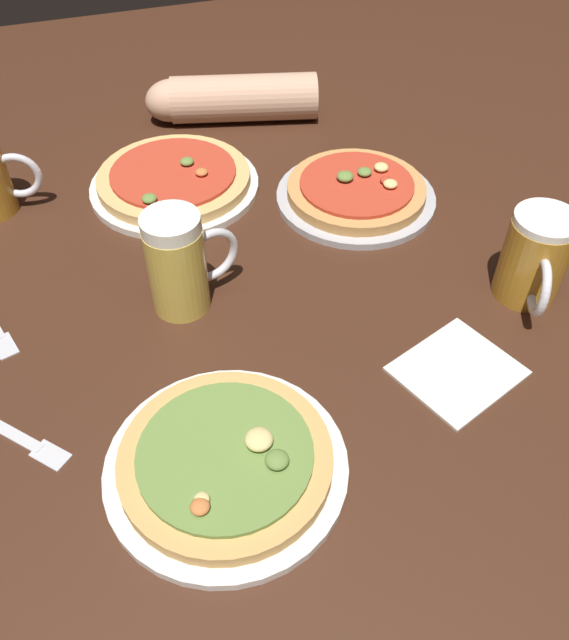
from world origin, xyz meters
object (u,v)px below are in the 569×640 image
object	(u,v)px
beer_mug_pale	(535,258)
pizza_plate_side	(174,181)
pizza_plate_far	(356,192)
fork_left	(1,427)
diner_arm	(228,99)
pizza_plate_near	(226,462)
beer_mug_dark	(179,263)
napkin_folded	(457,370)

from	to	relation	value
beer_mug_pale	pizza_plate_side	bearing A→B (deg)	134.98
pizza_plate_side	pizza_plate_far	bearing A→B (deg)	-24.98
pizza_plate_far	fork_left	world-z (taller)	pizza_plate_far
fork_left	diner_arm	distance (m)	0.77
pizza_plate_near	beer_mug_dark	distance (m)	0.29
pizza_plate_near	beer_mug_pale	world-z (taller)	beer_mug_pale
beer_mug_dark	fork_left	xyz separation A→B (m)	(-0.25, -0.14, -0.07)
beer_mug_pale	fork_left	world-z (taller)	beer_mug_pale
beer_mug_dark	beer_mug_pale	xyz separation A→B (m)	(0.46, -0.14, -0.01)
beer_mug_pale	diner_arm	size ratio (longest dim) A/B	0.41
diner_arm	pizza_plate_side	bearing A→B (deg)	-126.74
beer_mug_pale	fork_left	bearing A→B (deg)	-179.61
pizza_plate_near	diner_arm	distance (m)	0.79
beer_mug_dark	pizza_plate_near	bearing A→B (deg)	-93.07
pizza_plate_near	beer_mug_pale	size ratio (longest dim) A/B	2.04
napkin_folded	fork_left	xyz separation A→B (m)	(-0.55, 0.09, -0.00)
beer_mug_pale	pizza_plate_far	bearing A→B (deg)	115.65
pizza_plate_near	pizza_plate_side	xyz separation A→B (m)	(0.06, 0.56, 0.00)
fork_left	diner_arm	world-z (taller)	diner_arm
pizza_plate_far	pizza_plate_side	bearing A→B (deg)	155.02
beer_mug_pale	fork_left	distance (m)	0.72
pizza_plate_near	fork_left	size ratio (longest dim) A/B	1.62
pizza_plate_far	napkin_folded	xyz separation A→B (m)	(-0.02, -0.39, -0.01)
beer_mug_pale	napkin_folded	xyz separation A→B (m)	(-0.16, -0.10, -0.06)
fork_left	pizza_plate_near	bearing A→B (deg)	-30.37
pizza_plate_far	pizza_plate_near	bearing A→B (deg)	-128.21
napkin_folded	pizza_plate_far	bearing A→B (deg)	86.47
beer_mug_pale	diner_arm	bearing A→B (deg)	113.37
fork_left	diner_arm	xyz separation A→B (m)	(0.45, 0.62, 0.04)
beer_mug_dark	diner_arm	world-z (taller)	beer_mug_dark
pizza_plate_near	napkin_folded	world-z (taller)	pizza_plate_near
pizza_plate_far	beer_mug_dark	xyz separation A→B (m)	(-0.32, -0.15, 0.06)
pizza_plate_near	pizza_plate_far	world-z (taller)	pizza_plate_near
beer_mug_dark	fork_left	world-z (taller)	beer_mug_dark
pizza_plate_near	pizza_plate_far	size ratio (longest dim) A/B	1.03
pizza_plate_side	beer_mug_pale	bearing A→B (deg)	-45.02
pizza_plate_far	pizza_plate_side	world-z (taller)	pizza_plate_far
diner_arm	beer_mug_pale	bearing A→B (deg)	-66.63
pizza_plate_far	beer_mug_dark	distance (m)	0.36
napkin_folded	beer_mug_pale	bearing A→B (deg)	31.55
pizza_plate_side	napkin_folded	distance (m)	0.58
beer_mug_dark	napkin_folded	size ratio (longest dim) A/B	1.05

